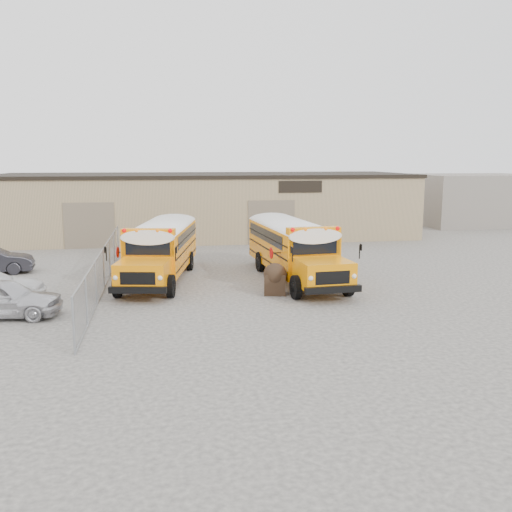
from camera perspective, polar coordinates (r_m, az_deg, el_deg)
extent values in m
plane|color=#454240|center=(23.88, -1.11, -4.33)|extent=(120.00, 120.00, 0.00)
cube|color=tan|center=(43.20, -4.95, 4.99)|extent=(30.00, 10.00, 4.50)
cube|color=black|center=(43.07, -4.99, 8.04)|extent=(30.20, 10.20, 0.25)
cube|color=black|center=(39.08, 4.47, 6.93)|extent=(3.00, 0.08, 0.80)
cube|color=brown|center=(38.44, -16.33, 2.93)|extent=(3.20, 0.08, 3.00)
cube|color=brown|center=(38.84, 1.55, 3.38)|extent=(3.20, 0.08, 3.00)
cylinder|color=gray|center=(17.83, -17.79, -6.71)|extent=(0.07, 0.07, 1.80)
cylinder|color=gray|center=(20.70, -16.60, -4.38)|extent=(0.07, 0.07, 1.80)
cylinder|color=gray|center=(23.60, -15.71, -2.62)|extent=(0.07, 0.07, 1.80)
cylinder|color=gray|center=(26.52, -15.02, -1.25)|extent=(0.07, 0.07, 1.80)
cylinder|color=gray|center=(29.46, -14.46, -0.15)|extent=(0.07, 0.07, 1.80)
cylinder|color=gray|center=(32.41, -14.01, 0.75)|extent=(0.07, 0.07, 1.80)
cylinder|color=gray|center=(35.37, -13.63, 1.50)|extent=(0.07, 0.07, 1.80)
cylinder|color=gray|center=(26.37, -15.10, 0.63)|extent=(0.05, 18.00, 0.05)
cylinder|color=gray|center=(26.69, -14.94, -3.04)|extent=(0.05, 18.00, 0.05)
cube|color=gray|center=(26.52, -15.02, -1.25)|extent=(0.02, 18.00, 1.70)
cube|color=gray|center=(54.41, 20.89, 5.32)|extent=(10.00, 8.00, 4.40)
cube|color=orange|center=(34.28, -7.59, 2.39)|extent=(3.65, 7.53, 1.95)
cube|color=orange|center=(29.79, -8.90, 0.43)|extent=(2.44, 2.44, 1.09)
cube|color=black|center=(30.69, -8.61, 2.54)|extent=(1.93, 0.41, 0.71)
cube|color=white|center=(34.15, -7.63, 4.25)|extent=(3.66, 7.61, 0.38)
cube|color=orange|center=(30.84, -8.57, 3.70)|extent=(2.38, 0.89, 0.34)
sphere|color=#E50705|center=(30.79, -10.48, 3.85)|extent=(0.19, 0.19, 0.19)
sphere|color=#E50705|center=(30.46, -6.79, 3.88)|extent=(0.19, 0.19, 0.19)
sphere|color=orange|center=(30.69, -9.47, 3.86)|extent=(0.19, 0.19, 0.19)
sphere|color=orange|center=(30.54, -7.81, 3.87)|extent=(0.19, 0.19, 0.19)
cube|color=black|center=(28.78, -9.26, -0.79)|extent=(2.33, 0.63, 0.27)
cube|color=black|center=(37.99, -6.73, 1.82)|extent=(2.32, 0.61, 0.27)
cube|color=black|center=(34.29, -7.58, 2.28)|extent=(3.66, 7.40, 0.06)
cube|color=black|center=(34.49, -7.54, 3.36)|extent=(3.47, 6.42, 0.59)
cylinder|color=black|center=(30.20, -10.96, -0.56)|extent=(0.44, 1.02, 0.99)
cylinder|color=black|center=(29.81, -6.70, -0.58)|extent=(0.44, 1.02, 0.99)
cylinder|color=black|center=(36.01, -8.99, 1.15)|extent=(0.44, 1.02, 0.99)
cylinder|color=black|center=(35.68, -5.41, 1.15)|extent=(0.44, 1.02, 0.99)
cylinder|color=#BF0505|center=(32.14, -11.10, 2.02)|extent=(0.12, 0.53, 0.53)
cube|color=orange|center=(33.92, 0.52, 2.46)|extent=(2.99, 7.56, 2.00)
cube|color=orange|center=(29.43, 2.80, 0.47)|extent=(2.30, 2.30, 1.12)
cube|color=black|center=(30.33, 2.23, 2.65)|extent=(1.99, 0.21, 0.73)
cube|color=white|center=(33.80, 0.52, 4.39)|extent=(2.99, 7.64, 0.39)
cube|color=orange|center=(30.47, 2.12, 3.85)|extent=(2.42, 0.67, 0.35)
sphere|color=#E50705|center=(29.98, 0.35, 3.98)|extent=(0.19, 0.19, 0.19)
sphere|color=#E50705|center=(30.54, 4.09, 4.06)|extent=(0.19, 0.19, 0.19)
sphere|color=orange|center=(30.12, 1.39, 4.01)|extent=(0.19, 0.19, 0.19)
sphere|color=orange|center=(30.37, 3.07, 4.04)|extent=(0.19, 0.19, 0.19)
cube|color=black|center=(28.43, 3.44, -0.78)|extent=(2.39, 0.39, 0.27)
cube|color=black|center=(37.66, -0.88, 1.84)|extent=(2.39, 0.37, 0.27)
cube|color=black|center=(33.93, 0.52, 2.34)|extent=(3.01, 7.42, 0.06)
cube|color=black|center=(34.14, 0.40, 3.46)|extent=(2.93, 6.40, 0.60)
cylinder|color=black|center=(29.33, 0.56, -0.66)|extent=(0.35, 1.03, 1.01)
cylinder|color=black|center=(29.97, 4.85, -0.47)|extent=(0.35, 1.03, 1.01)
cylinder|color=black|center=(35.23, -1.90, 1.09)|extent=(0.35, 1.03, 1.01)
cylinder|color=black|center=(35.77, 1.74, 1.23)|extent=(0.35, 1.03, 1.01)
cylinder|color=#BF0505|center=(31.09, -1.29, 2.02)|extent=(0.07, 0.55, 0.55)
cube|color=black|center=(24.63, 1.92, -2.81)|extent=(1.06, 1.00, 0.91)
sphere|color=black|center=(24.55, 1.92, -1.87)|extent=(1.00, 1.00, 1.00)
imported|color=silver|center=(23.00, -24.09, -3.87)|extent=(4.45, 2.24, 1.46)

